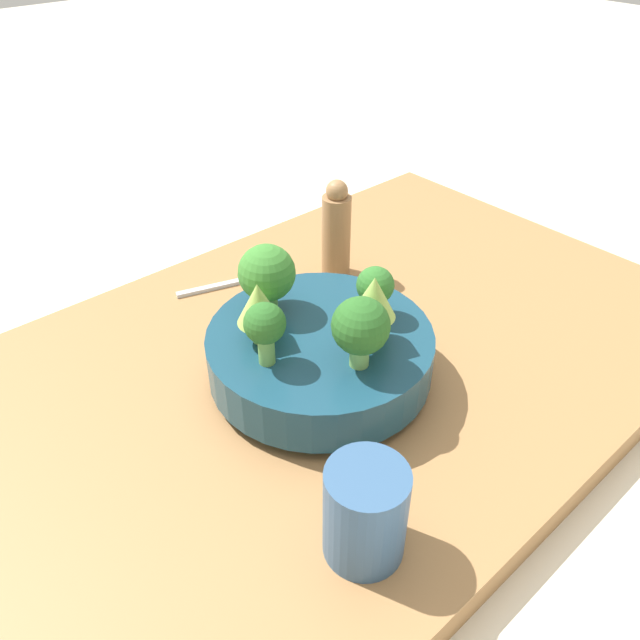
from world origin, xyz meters
TOP-DOWN VIEW (x-y plane):
  - ground_plane at (0.00, 0.00)m, footprint 6.00×6.00m
  - table at (0.00, 0.00)m, footprint 1.11×0.67m
  - bowl at (0.02, 0.03)m, footprint 0.27×0.27m
  - broccoli_floret_right at (0.10, 0.03)m, footprint 0.05×0.05m
  - romanesco_piece_near at (0.08, -0.01)m, footprint 0.05×0.05m
  - broccoli_floret_front at (0.03, -0.05)m, footprint 0.07×0.07m
  - broccoli_floret_left at (-0.06, 0.04)m, footprint 0.05×0.05m
  - romanesco_piece_far at (-0.02, 0.08)m, footprint 0.05×0.05m
  - broccoli_floret_back at (0.02, 0.10)m, footprint 0.06×0.06m
  - cup at (0.14, 0.23)m, footprint 0.08×0.08m
  - pepper_mill at (-0.17, -0.14)m, footprint 0.04×0.04m
  - fork at (-0.03, -0.22)m, footprint 0.17×0.07m

SIDE VIEW (x-z plane):
  - ground_plane at x=0.00m, z-range 0.00..0.00m
  - table at x=0.00m, z-range 0.00..0.04m
  - fork at x=-0.03m, z-range 0.04..0.05m
  - bowl at x=0.02m, z-range 0.05..0.12m
  - cup at x=0.14m, z-range 0.04..0.15m
  - pepper_mill at x=-0.17m, z-range 0.04..0.20m
  - broccoli_floret_left at x=-0.06m, z-range 0.12..0.19m
  - broccoli_floret_right at x=0.10m, z-range 0.13..0.20m
  - romanesco_piece_near at x=0.08m, z-range 0.13..0.20m
  - broccoli_floret_back at x=0.02m, z-range 0.12..0.21m
  - broccoli_floret_front at x=0.03m, z-range 0.12..0.21m
  - romanesco_piece_far at x=-0.02m, z-range 0.13..0.22m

